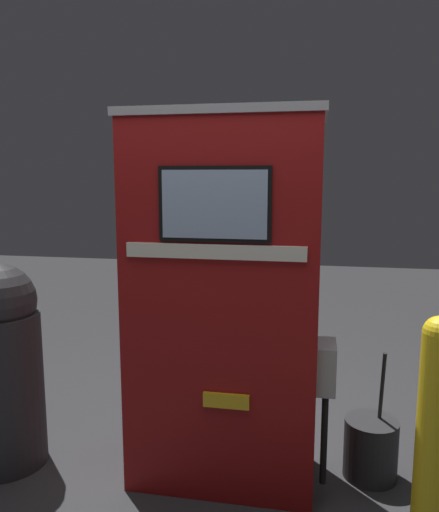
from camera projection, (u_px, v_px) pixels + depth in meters
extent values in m
plane|color=#2D2D30|center=(215.00, 502.00, 2.47)|extent=(14.00, 14.00, 0.00)
cube|color=maroon|center=(224.00, 388.00, 2.63)|extent=(0.95, 0.47, 0.99)
cube|color=maroon|center=(224.00, 211.00, 2.48)|extent=(0.95, 0.47, 0.88)
cube|color=#99999E|center=(224.00, 115.00, 2.41)|extent=(0.98, 0.50, 0.04)
cube|color=black|center=(214.00, 204.00, 2.24)|extent=(0.52, 0.01, 0.34)
cube|color=#9EB2D1|center=(214.00, 204.00, 2.23)|extent=(0.48, 0.01, 0.31)
cube|color=silver|center=(214.00, 252.00, 2.27)|extent=(0.84, 0.02, 0.07)
cube|color=gold|center=(226.00, 401.00, 2.37)|extent=(0.22, 0.02, 0.07)
cube|color=#99999E|center=(326.00, 366.00, 2.41)|extent=(0.09, 0.21, 0.23)
cylinder|color=black|center=(324.00, 440.00, 2.39)|extent=(0.03, 0.03, 0.45)
cylinder|color=yellow|center=(431.00, 458.00, 1.95)|extent=(0.13, 0.13, 1.02)
cylinder|color=#232326|center=(3.00, 390.00, 2.76)|extent=(0.43, 0.43, 0.86)
cylinder|color=#262628|center=(371.00, 448.00, 2.67)|extent=(0.28, 0.28, 0.32)
cylinder|color=black|center=(382.00, 388.00, 2.61)|extent=(0.02, 0.11, 0.41)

